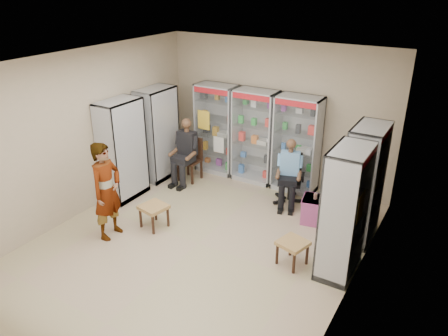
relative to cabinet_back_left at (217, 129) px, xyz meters
The scene contains 18 objects.
floor 3.18m from the cabinet_back_left, 64.54° to the right, with size 6.00×6.00×0.00m, color tan.
room_shell 3.18m from the cabinet_back_left, 64.54° to the right, with size 5.02×6.02×3.01m.
cabinet_back_left is the anchor object (origin of this frame).
cabinet_back_mid 0.95m from the cabinet_back_left, ahead, with size 0.90×0.50×2.00m, color #B6B8BD.
cabinet_back_right 1.90m from the cabinet_back_left, ahead, with size 0.90×0.50×2.00m, color #A4A6AB.
cabinet_right_far 3.71m from the cabinet_back_left, 17.75° to the right, with size 0.50×0.90×2.00m, color #ADAFB5.
cabinet_right_near 4.18m from the cabinet_back_left, 32.28° to the right, with size 0.50×0.90×2.00m, color silver.
cabinet_left_far 1.32m from the cabinet_back_left, 135.00° to the right, with size 0.50×0.90×2.00m, color #BABDC2.
cabinet_left_near 2.23m from the cabinet_back_left, 114.61° to the right, with size 0.50×0.90×2.00m, color silver.
wooden_chair 0.94m from the cabinet_back_left, 108.90° to the right, with size 0.42×0.42×0.94m, color black.
seated_customer 0.88m from the cabinet_back_left, 107.77° to the right, with size 0.44×0.60×1.34m, color black, non-canonical shape.
office_chair 2.17m from the cabinet_back_left, 15.94° to the right, with size 0.54×0.54×0.99m, color black.
seated_shopkeeper 2.15m from the cabinet_back_left, 17.23° to the right, with size 0.42×0.58×1.26m, color #6EAADA, non-canonical shape.
pink_trunk 3.03m from the cabinet_back_left, 20.58° to the right, with size 0.48×0.46×0.46m, color #A7437D.
tea_glass 2.95m from the cabinet_back_left, 21.10° to the right, with size 0.07×0.07×0.11m, color #552607.
woven_stool_a 3.86m from the cabinet_back_left, 40.50° to the right, with size 0.41×0.41×0.41m, color #AD9349.
woven_stool_b 2.81m from the cabinet_back_left, 83.02° to the right, with size 0.43×0.43×0.43m, color olive.
standing_man 3.28m from the cabinet_back_left, 92.53° to the right, with size 0.62×0.41×1.71m, color gray.
Camera 1 is at (3.54, -5.11, 4.16)m, focal length 35.00 mm.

